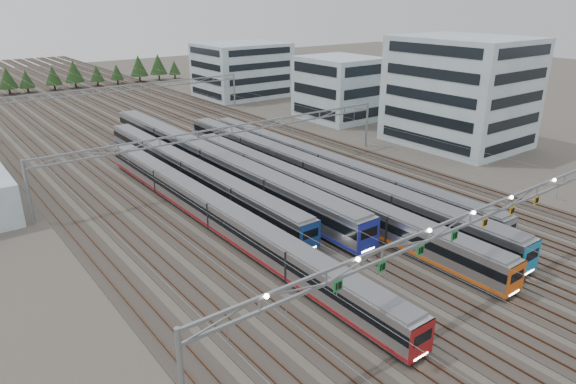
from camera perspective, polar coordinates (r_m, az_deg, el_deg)
ground at (r=51.01m, az=18.61°, el=-10.27°), size 400.00×400.00×0.00m
track_bed at (r=130.95m, az=-20.13°, el=9.10°), size 54.00×260.00×5.42m
train_a at (r=59.77m, az=-7.82°, el=-2.43°), size 2.68×59.21×3.49m
train_b at (r=74.72m, az=-10.82°, el=2.26°), size 2.78×54.20×3.62m
train_c at (r=78.53m, az=-8.68°, el=3.52°), size 3.17×66.72×4.14m
train_d at (r=66.26m, az=2.69°, el=0.17°), size 2.74×56.51×3.57m
train_e at (r=72.98m, az=2.59°, el=2.26°), size 2.95×65.49×3.84m
train_f at (r=77.50m, az=4.07°, el=3.16°), size 2.58×60.53×3.35m
gantry_near at (r=47.77m, az=19.66°, el=-3.02°), size 56.36×0.61×8.08m
gantry_mid at (r=75.93m, az=-6.23°, el=6.22°), size 56.36×0.36×8.00m
gantry_far at (r=116.06m, az=-18.08°, el=10.43°), size 56.36×0.36×8.00m
depot_bldg_south at (r=98.51m, az=18.58°, el=10.52°), size 18.00×22.00×19.04m
depot_bldg_mid at (r=114.83m, az=5.67°, el=11.39°), size 14.00×16.00×13.39m
depot_bldg_north at (r=142.26m, az=-5.15°, el=13.36°), size 22.00×18.00×14.00m
treeline at (r=165.02m, az=-25.71°, el=11.51°), size 87.50×5.60×7.02m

